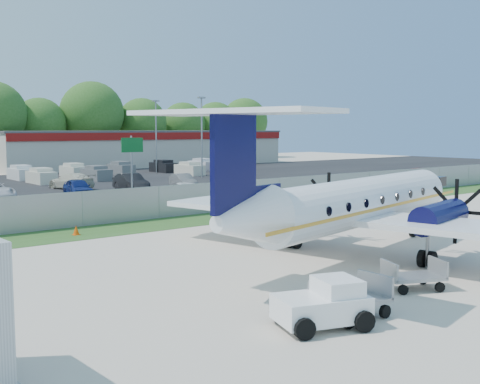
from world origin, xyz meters
TOP-DOWN VIEW (x-y plane):
  - ground at (0.00, 0.00)m, footprint 170.00×170.00m
  - grass_verge at (0.00, 12.00)m, footprint 170.00×4.00m
  - access_road at (0.00, 19.00)m, footprint 170.00×8.00m
  - parking_lot at (0.00, 40.00)m, footprint 170.00×32.00m
  - perimeter_fence at (0.00, 14.00)m, footprint 120.00×0.06m
  - building_east at (26.00, 61.98)m, footprint 44.40×12.40m
  - sign_mid at (3.00, 22.91)m, footprint 1.80×0.26m
  - sign_right at (14.00, 22.91)m, footprint 1.80×0.26m
  - light_pole_ne at (20.00, 38.00)m, footprint 0.90×0.35m
  - light_pole_se at (20.00, 48.00)m, footprint 0.90×0.35m
  - aircraft at (0.84, -1.01)m, footprint 20.02×19.60m
  - pushback_tug at (-6.99, -6.56)m, footprint 2.85×2.45m
  - baggage_cart_near at (-1.74, -5.76)m, footprint 2.28×1.89m
  - baggage_cart_far at (-5.83, -6.51)m, footprint 2.27×1.40m
  - cone_port_wing at (-5.96, -6.86)m, footprint 0.35×0.35m
  - cone_starboard_wing at (-6.44, 11.63)m, footprint 0.37×0.37m
  - road_car_mid at (6.22, 21.36)m, footprint 5.36×3.76m
  - road_car_east at (33.82, 18.33)m, footprint 5.90×3.27m
  - parked_car_c at (0.98, 28.38)m, footprint 2.46×4.58m
  - parked_car_d at (6.26, 29.23)m, footprint 2.23×5.03m
  - parked_car_e at (11.54, 28.97)m, footprint 2.34×4.36m
  - parked_car_g at (3.06, 34.64)m, footprint 3.03×5.43m
  - far_parking_rows at (0.00, 45.00)m, footprint 56.00×10.00m

SIDE VIEW (x-z plane):
  - ground at x=0.00m, z-range 0.00..0.00m
  - road_car_mid at x=6.22m, z-range -0.68..0.68m
  - road_car_east at x=33.82m, z-range -0.78..0.78m
  - parked_car_c at x=0.98m, z-range -0.74..0.74m
  - parked_car_d at x=6.26m, z-range -0.80..0.80m
  - parked_car_e at x=11.54m, z-range -0.68..0.68m
  - parked_car_g at x=3.06m, z-range -0.74..0.74m
  - far_parking_rows at x=0.00m, z-range -0.80..0.80m
  - grass_verge at x=0.00m, z-range 0.00..0.02m
  - access_road at x=0.00m, z-range 0.00..0.02m
  - parking_lot at x=0.00m, z-range 0.00..0.02m
  - cone_port_wing at x=-5.96m, z-range -0.01..0.49m
  - cone_starboard_wing at x=-6.44m, z-range -0.01..0.51m
  - baggage_cart_near at x=-1.74m, z-range -0.04..0.99m
  - baggage_cart_far at x=-5.83m, z-range -0.04..1.14m
  - pushback_tug at x=-6.99m, z-range -0.03..1.32m
  - perimeter_fence at x=0.00m, z-range 0.01..2.00m
  - aircraft at x=0.84m, z-range -0.70..5.41m
  - building_east at x=26.00m, z-range 0.01..5.25m
  - sign_mid at x=3.00m, z-range 1.11..6.11m
  - sign_right at x=14.00m, z-range 1.11..6.11m
  - light_pole_ne at x=20.00m, z-range 0.69..9.78m
  - light_pole_se at x=20.00m, z-range 0.69..9.78m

